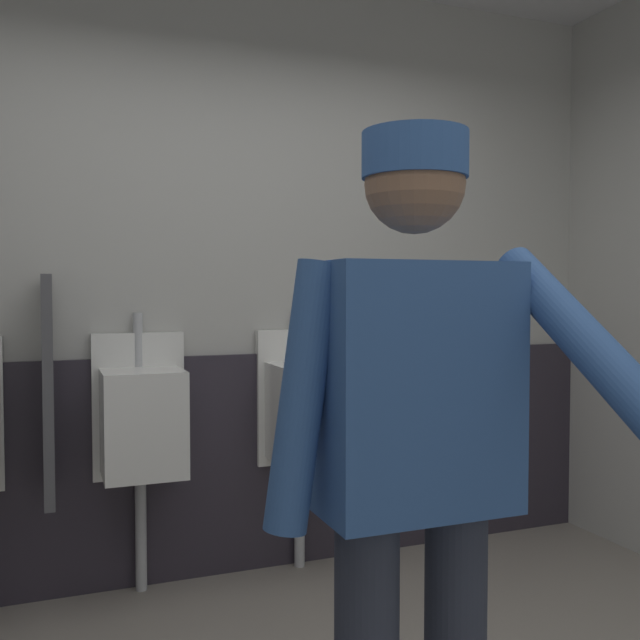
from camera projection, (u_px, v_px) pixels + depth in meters
The scene contains 6 objects.
wall_back at pixel (221, 274), 3.33m from camera, with size 4.62×0.12×2.83m, color #B2B2AD.
wainscot_band_back at pixel (225, 464), 3.29m from camera, with size 4.02×0.03×1.04m, color #2D2833.
urinal_middle at pixel (142, 421), 3.01m from camera, with size 0.40×0.34×1.24m.
urinal_right at pixel (306, 410), 3.28m from camera, with size 0.40×0.34×1.24m.
privacy_divider_panel at pixel (48, 387), 2.80m from camera, with size 0.04×0.40×0.90m, color #4C4C51.
person at pixel (415, 453), 1.51m from camera, with size 0.64×0.60×1.67m.
Camera 1 is at (-0.76, -1.56, 1.34)m, focal length 39.22 mm.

